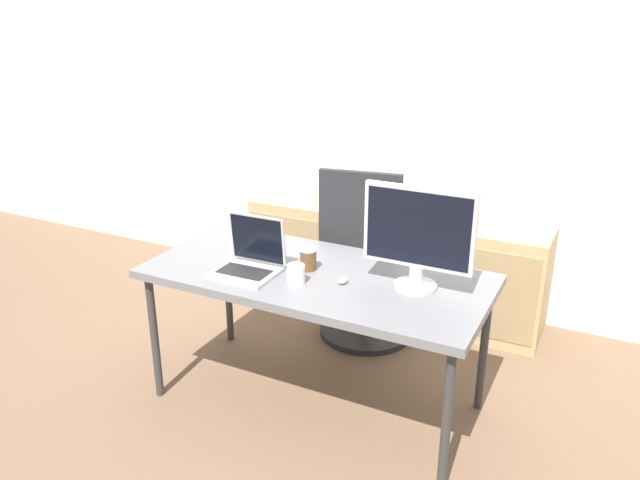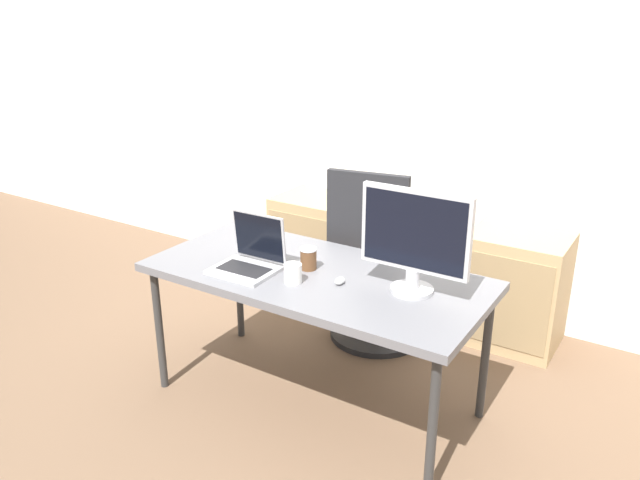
{
  "view_description": "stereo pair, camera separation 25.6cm",
  "coord_description": "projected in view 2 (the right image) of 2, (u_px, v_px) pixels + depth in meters",
  "views": [
    {
      "loc": [
        1.23,
        -2.38,
        1.88
      ],
      "look_at": [
        0.0,
        0.04,
        0.86
      ],
      "focal_mm": 35.0,
      "sensor_mm": 36.0,
      "label": 1
    },
    {
      "loc": [
        1.45,
        -2.25,
        1.88
      ],
      "look_at": [
        0.0,
        0.04,
        0.86
      ],
      "focal_mm": 35.0,
      "sensor_mm": 36.0,
      "label": 2
    }
  ],
  "objects": [
    {
      "name": "coffee_cup_white",
      "position": [
        293.0,
        273.0,
        2.8
      ],
      "size": [
        0.08,
        0.08,
        0.09
      ],
      "color": "white",
      "rests_on": "desk"
    },
    {
      "name": "cabinet_left",
      "position": [
        318.0,
        244.0,
        4.3
      ],
      "size": [
        0.55,
        0.44,
        0.67
      ],
      "color": "tan",
      "rests_on": "ground_plane"
    },
    {
      "name": "cabinet_right",
      "position": [
        515.0,
        289.0,
        3.62
      ],
      "size": [
        0.55,
        0.44,
        0.67
      ],
      "color": "tan",
      "rests_on": "ground_plane"
    },
    {
      "name": "mouse",
      "position": [
        340.0,
        281.0,
        2.79
      ],
      "size": [
        0.04,
        0.06,
        0.03
      ],
      "color": "silver",
      "rests_on": "desk"
    },
    {
      "name": "laptop_center",
      "position": [
        249.0,
        259.0,
        2.94
      ],
      "size": [
        0.3,
        0.27,
        0.26
      ],
      "color": "#ADADB2",
      "rests_on": "desk"
    },
    {
      "name": "wall_back",
      "position": [
        438.0,
        107.0,
        3.81
      ],
      "size": [
        10.0,
        0.05,
        2.6
      ],
      "color": "white",
      "rests_on": "ground_plane"
    },
    {
      "name": "monitor",
      "position": [
        415.0,
        240.0,
        2.64
      ],
      "size": [
        0.49,
        0.19,
        0.46
      ],
      "color": "#B7B7BC",
      "rests_on": "desk"
    },
    {
      "name": "ground_plane",
      "position": [
        316.0,
        400.0,
        3.17
      ],
      "size": [
        14.0,
        14.0,
        0.0
      ],
      "primitive_type": "plane",
      "color": "brown"
    },
    {
      "name": "desk",
      "position": [
        316.0,
        282.0,
        2.94
      ],
      "size": [
        1.61,
        0.76,
        0.71
      ],
      "color": "slate",
      "rests_on": "ground_plane"
    },
    {
      "name": "office_chair",
      "position": [
        375.0,
        279.0,
        3.59
      ],
      "size": [
        0.56,
        0.59,
        1.08
      ],
      "color": "#232326",
      "rests_on": "ground_plane"
    },
    {
      "name": "coffee_cup_brown",
      "position": [
        308.0,
        259.0,
        2.94
      ],
      "size": [
        0.08,
        0.08,
        0.1
      ],
      "color": "brown",
      "rests_on": "desk"
    }
  ]
}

